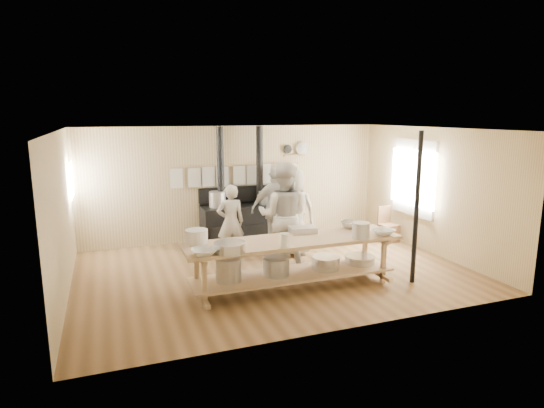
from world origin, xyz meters
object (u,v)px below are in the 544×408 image
cook_far_left (231,222)px  cook_left (283,216)px  prep_table (293,258)px  cook_center (294,212)px  cook_by_window (282,203)px  cook_right (277,210)px  chair (388,231)px  stove (241,219)px  roasting_pan (303,230)px

cook_far_left → cook_left: cook_left is taller
prep_table → cook_center: (0.73, 1.70, 0.38)m
cook_far_left → cook_by_window: bearing=-145.2°
prep_table → cook_left: (0.26, 1.09, 0.48)m
cook_far_left → cook_left: 1.16m
cook_center → cook_right: cook_right is taller
cook_far_left → chair: size_ratio=1.90×
stove → cook_far_left: size_ratio=1.72×
chair → cook_by_window: bearing=148.9°
stove → chair: (3.15, -1.12, -0.29)m
cook_right → cook_by_window: (0.45, 0.89, -0.04)m
stove → roasting_pan: stove is taller
prep_table → chair: size_ratio=4.53×
cook_right → cook_by_window: 0.99m
cook_far_left → cook_center: (1.28, -0.18, 0.14)m
prep_table → cook_left: 1.22m
cook_right → cook_far_left: bearing=20.4°
chair → prep_table: bearing=-157.0°
prep_table → cook_by_window: size_ratio=2.06×
cook_far_left → roasting_pan: size_ratio=3.33×
chair → cook_center: bearing=176.7°
cook_center → stove: bearing=-50.6°
cook_left → roasting_pan: cook_left is taller
cook_right → cook_by_window: bearing=-101.6°
cook_by_window → stove: bearing=170.5°
cook_left → cook_right: cook_left is taller
cook_right → prep_table: bearing=92.0°
prep_table → cook_center: bearing=66.7°
cook_center → cook_right: (-0.26, 0.26, 0.02)m
cook_center → chair: 2.52m
cook_left → cook_right: bearing=-74.9°
cook_far_left → cook_right: size_ratio=0.82×
cook_far_left → cook_left: bearing=137.1°
cook_right → chair: cook_right is taller
cook_center → roasting_pan: cook_center is taller
cook_left → roasting_pan: size_ratio=4.38×
cook_right → cook_by_window: cook_right is taller
cook_left → stove: bearing=-53.9°
cook_far_left → cook_left: size_ratio=0.76×
roasting_pan → cook_right: bearing=84.9°
cook_far_left → cook_by_window: size_ratio=0.86×
cook_by_window → roasting_pan: 2.59m
stove → cook_right: 1.22m
chair → roasting_pan: roasting_pan is taller
prep_table → cook_far_left: size_ratio=2.38×
cook_by_window → cook_right: bearing=-116.3°
prep_table → cook_center: size_ratio=2.00×
stove → roasting_pan: 2.73m
cook_by_window → cook_center: bearing=-98.6°
cook_center → roasting_pan: bearing=83.7°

